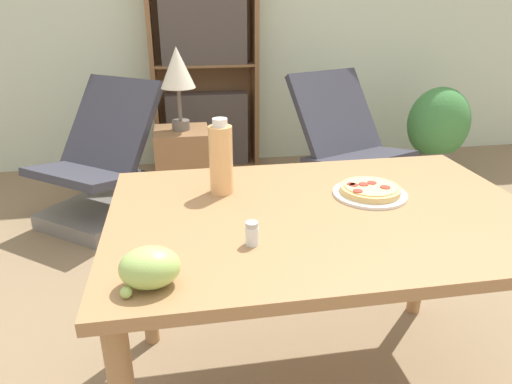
# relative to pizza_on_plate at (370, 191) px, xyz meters

# --- Properties ---
(ground_plane) EXTENTS (14.00, 14.00, 0.00)m
(ground_plane) POSITION_rel_pizza_on_plate_xyz_m (-0.25, 0.02, -0.76)
(ground_plane) COLOR #897051
(wall_back) EXTENTS (8.00, 0.05, 2.60)m
(wall_back) POSITION_rel_pizza_on_plate_xyz_m (-0.25, 2.65, 0.54)
(wall_back) COLOR silver
(wall_back) RESTS_ON ground_plane
(dining_table) EXTENTS (1.31, 0.88, 0.74)m
(dining_table) POSITION_rel_pizza_on_plate_xyz_m (-0.18, -0.08, -0.11)
(dining_table) COLOR #A37549
(dining_table) RESTS_ON ground_plane
(pizza_on_plate) EXTENTS (0.24, 0.24, 0.04)m
(pizza_on_plate) POSITION_rel_pizza_on_plate_xyz_m (0.00, 0.00, 0.00)
(pizza_on_plate) COLOR white
(pizza_on_plate) RESTS_ON dining_table
(grape_bunch) EXTENTS (0.14, 0.11, 0.10)m
(grape_bunch) POSITION_rel_pizza_on_plate_xyz_m (-0.69, -0.41, 0.03)
(grape_bunch) COLOR #A8CC66
(grape_bunch) RESTS_ON dining_table
(drink_bottle) EXTENTS (0.08, 0.08, 0.25)m
(drink_bottle) POSITION_rel_pizza_on_plate_xyz_m (-0.48, 0.11, 0.10)
(drink_bottle) COLOR #EFB270
(drink_bottle) RESTS_ON dining_table
(salt_shaker) EXTENTS (0.04, 0.04, 0.07)m
(salt_shaker) POSITION_rel_pizza_on_plate_xyz_m (-0.44, -0.26, 0.02)
(salt_shaker) COLOR white
(salt_shaker) RESTS_ON dining_table
(lounge_chair_near) EXTENTS (0.89, 0.97, 0.88)m
(lounge_chair_near) POSITION_rel_pizza_on_plate_xyz_m (-1.14, 1.54, -0.47)
(lounge_chair_near) COLOR slate
(lounge_chair_near) RESTS_ON ground_plane
(lounge_chair_far) EXTENTS (0.81, 0.93, 0.88)m
(lounge_chair_far) POSITION_rel_pizza_on_plate_xyz_m (0.54, 1.57, -0.47)
(lounge_chair_far) COLOR slate
(lounge_chair_far) RESTS_ON ground_plane
(bookshelf) EXTENTS (0.86, 0.25, 1.72)m
(bookshelf) POSITION_rel_pizza_on_plate_xyz_m (-0.38, 2.49, 0.03)
(bookshelf) COLOR brown
(bookshelf) RESTS_ON ground_plane
(side_table) EXTENTS (0.34, 0.34, 0.59)m
(side_table) POSITION_rel_pizza_on_plate_xyz_m (-0.60, 1.52, -0.46)
(side_table) COLOR brown
(side_table) RESTS_ON ground_plane
(table_lamp) EXTENTS (0.21, 0.21, 0.50)m
(table_lamp) POSITION_rel_pizza_on_plate_xyz_m (-0.60, 1.52, 0.19)
(table_lamp) COLOR #665B51
(table_lamp) RESTS_ON side_table
(potted_plant_floor) EXTENTS (0.50, 0.42, 0.72)m
(potted_plant_floor) POSITION_rel_pizza_on_plate_xyz_m (1.44, 1.97, -0.37)
(potted_plant_floor) COLOR #70665B
(potted_plant_floor) RESTS_ON ground_plane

